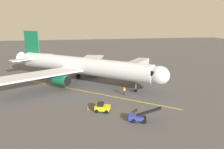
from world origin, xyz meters
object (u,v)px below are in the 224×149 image
ground_crew_marshaller (124,91)px  tug_near_nose (102,107)px  airplane (80,66)px  safety_cone_nose_right (88,108)px  safety_cone_nose_left (161,80)px  jet_bridge (135,68)px  belt_loader_portside (138,117)px  ground_crew_wing_walker (151,79)px

ground_crew_marshaller → tug_near_nose: 8.70m
airplane → tug_near_nose: bearing=98.5°
airplane → safety_cone_nose_right: (-0.32, 15.84, -3.73)m
ground_crew_marshaller → safety_cone_nose_right: 9.47m
safety_cone_nose_left → safety_cone_nose_right: bearing=36.0°
airplane → jet_bridge: (-12.12, 3.05, -0.24)m
tug_near_nose → safety_cone_nose_left: tug_near_nose is taller
airplane → safety_cone_nose_right: bearing=91.2°
airplane → belt_loader_portside: bearing=108.7°
ground_crew_marshaller → safety_cone_nose_left: ground_crew_marshaller is taller
airplane → tug_near_nose: (-2.56, 17.04, -3.30)m
ground_crew_marshaller → belt_loader_portside: size_ratio=0.36×
jet_bridge → tug_near_nose: 17.22m
airplane → belt_loader_portside: 22.82m
ground_crew_marshaller → safety_cone_nose_left: (-11.09, -7.84, -0.61)m
safety_cone_nose_left → jet_bridge: bearing=6.2°
tug_near_nose → safety_cone_nose_left: bearing=-138.1°
ground_crew_wing_walker → belt_loader_portside: (9.01, 18.61, -0.17)m
safety_cone_nose_right → belt_loader_portside: bearing=141.1°
tug_near_nose → safety_cone_nose_right: tug_near_nose is taller
ground_crew_marshaller → belt_loader_portside: (0.65, 11.25, -0.17)m
belt_loader_portside → ground_crew_wing_walker: bearing=-115.8°
ground_crew_marshaller → ground_crew_wing_walker: size_ratio=1.00×
airplane → ground_crew_wing_walker: bearing=170.3°
jet_bridge → ground_crew_wing_walker: size_ratio=5.87×
jet_bridge → belt_loader_portside: (4.89, 18.35, -3.05)m
tug_near_nose → safety_cone_nose_right: bearing=-28.3°
ground_crew_marshaller → ground_crew_wing_walker: (-8.36, -7.36, 0.00)m
tug_near_nose → airplane: bearing=-81.5°
tug_near_nose → safety_cone_nose_left: (-16.40, -14.74, -0.43)m
safety_cone_nose_right → safety_cone_nose_left: bearing=-144.0°
airplane → ground_crew_marshaller: bearing=127.8°
jet_bridge → tug_near_nose: (9.55, 13.99, -3.06)m
safety_cone_nose_right → ground_crew_wing_walker: bearing=-140.6°
ground_crew_wing_walker → ground_crew_marshaller: bearing=41.4°
ground_crew_wing_walker → safety_cone_nose_right: 20.58m
safety_cone_nose_left → ground_crew_marshaller: bearing=35.3°
belt_loader_portside → airplane: bearing=-71.3°
ground_crew_marshaller → belt_loader_portside: belt_loader_portside is taller
jet_bridge → safety_cone_nose_left: (-6.85, -0.74, -3.49)m
ground_crew_marshaller → safety_cone_nose_right: bearing=37.0°
airplane → belt_loader_portside: (-7.22, 21.40, -3.29)m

